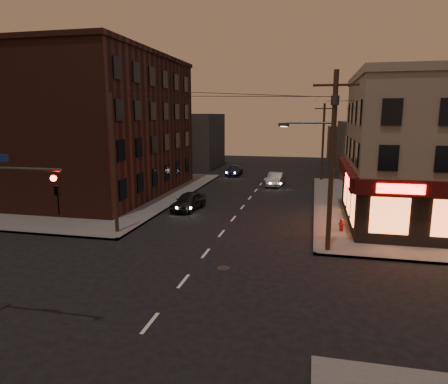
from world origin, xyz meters
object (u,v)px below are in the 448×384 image
(sedan_mid, at_px, (276,179))
(sedan_far, at_px, (234,170))
(sedan_near, at_px, (189,201))
(fire_hydrant, at_px, (341,224))

(sedan_mid, bearing_deg, sedan_far, 136.91)
(sedan_near, xyz_separation_m, sedan_mid, (5.96, 13.29, -0.00))
(sedan_far, relative_size, fire_hydrant, 5.17)
(sedan_far, distance_m, fire_hydrant, 27.16)
(sedan_near, bearing_deg, sedan_far, 97.45)
(sedan_near, distance_m, sedan_mid, 14.57)
(sedan_mid, relative_size, sedan_far, 1.01)
(sedan_far, bearing_deg, sedan_mid, -49.01)
(sedan_near, bearing_deg, fire_hydrant, -12.24)
(sedan_near, bearing_deg, sedan_mid, 72.99)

